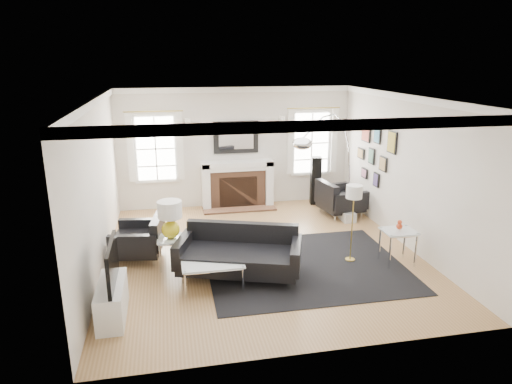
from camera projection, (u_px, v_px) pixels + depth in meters
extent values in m
plane|color=#976A3F|center=(262.00, 253.00, 8.33)|extent=(6.00, 6.00, 0.00)
cube|color=silver|center=(236.00, 147.00, 10.76)|extent=(5.50, 0.04, 2.80)
cube|color=silver|center=(318.00, 245.00, 5.12)|extent=(5.50, 0.04, 2.80)
cube|color=silver|center=(97.00, 187.00, 7.42)|extent=(0.04, 6.00, 2.80)
cube|color=silver|center=(407.00, 172.00, 8.45)|extent=(0.04, 6.00, 2.80)
cube|color=white|center=(263.00, 97.00, 7.55)|extent=(5.50, 6.00, 0.02)
cube|color=white|center=(262.00, 101.00, 7.56)|extent=(5.50, 6.00, 0.12)
cube|color=white|center=(206.00, 186.00, 10.67)|extent=(0.18, 0.38, 1.10)
cube|color=white|center=(268.00, 183.00, 10.95)|extent=(0.18, 0.38, 1.10)
cube|color=white|center=(237.00, 164.00, 10.67)|extent=(1.70, 0.38, 0.12)
cube|color=white|center=(237.00, 168.00, 10.70)|extent=(1.50, 0.34, 0.10)
cube|color=brown|center=(237.00, 188.00, 10.86)|extent=(1.30, 0.30, 0.90)
cube|color=black|center=(238.00, 192.00, 10.79)|extent=(0.90, 0.10, 0.76)
cube|color=brown|center=(239.00, 209.00, 10.73)|extent=(1.70, 0.50, 0.04)
cube|color=black|center=(236.00, 137.00, 10.66)|extent=(1.05, 0.06, 0.75)
cube|color=white|center=(236.00, 138.00, 10.62)|extent=(0.82, 0.02, 0.55)
cube|color=white|center=(156.00, 149.00, 10.37)|extent=(1.00, 0.05, 1.60)
cube|color=white|center=(156.00, 149.00, 10.35)|extent=(0.84, 0.02, 1.44)
cube|color=white|center=(130.00, 148.00, 10.16)|extent=(0.14, 0.05, 1.55)
cube|color=white|center=(180.00, 146.00, 10.37)|extent=(0.14, 0.05, 1.55)
cube|color=white|center=(311.00, 143.00, 11.07)|extent=(1.00, 0.05, 1.60)
cube|color=white|center=(312.00, 143.00, 11.04)|extent=(0.84, 0.02, 1.44)
cube|color=white|center=(290.00, 142.00, 10.86)|extent=(0.14, 0.05, 1.55)
cube|color=white|center=(334.00, 141.00, 11.06)|extent=(0.14, 0.05, 1.55)
cube|color=black|center=(392.00, 142.00, 8.89)|extent=(0.03, 0.34, 0.44)
cube|color=#A78F2C|center=(391.00, 142.00, 8.88)|extent=(0.01, 0.29, 0.39)
cube|color=black|center=(377.00, 134.00, 9.49)|extent=(0.03, 0.28, 0.38)
cube|color=teal|center=(377.00, 134.00, 9.48)|extent=(0.01, 0.23, 0.33)
cube|color=black|center=(366.00, 135.00, 10.03)|extent=(0.03, 0.40, 0.30)
cube|color=#BD4B3A|center=(365.00, 135.00, 10.03)|extent=(0.01, 0.35, 0.25)
cube|color=black|center=(383.00, 164.00, 9.31)|extent=(0.03, 0.30, 0.30)
cube|color=#9F7D48|center=(382.00, 164.00, 9.31)|extent=(0.01, 0.25, 0.25)
cube|color=black|center=(372.00, 156.00, 9.81)|extent=(0.03, 0.26, 0.34)
cube|color=#47765F|center=(371.00, 156.00, 9.81)|extent=(0.01, 0.21, 0.29)
cube|color=black|center=(361.00, 153.00, 10.35)|extent=(0.03, 0.32, 0.24)
cube|color=#9D7A43|center=(360.00, 153.00, 10.34)|extent=(0.01, 0.27, 0.19)
cube|color=black|center=(376.00, 180.00, 9.66)|extent=(0.03, 0.24, 0.30)
cube|color=#4B3A74|center=(375.00, 180.00, 9.65)|extent=(0.01, 0.19, 0.25)
cube|color=black|center=(364.00, 173.00, 10.22)|extent=(0.03, 0.28, 0.22)
cube|color=#AE6580|center=(364.00, 173.00, 10.22)|extent=(0.01, 0.23, 0.17)
cube|color=white|center=(112.00, 301.00, 6.20)|extent=(0.35, 1.00, 0.50)
cube|color=black|center=(112.00, 263.00, 6.06)|extent=(0.05, 1.00, 0.58)
cube|color=black|center=(305.00, 265.00, 7.82)|extent=(3.33, 2.78, 0.01)
cube|color=black|center=(239.00, 259.00, 7.38)|extent=(2.07, 1.45, 0.31)
cube|color=black|center=(242.00, 237.00, 7.69)|extent=(1.83, 0.74, 0.52)
cube|color=black|center=(183.00, 249.00, 7.46)|extent=(0.42, 0.89, 0.40)
cube|color=black|center=(296.00, 255.00, 7.23)|extent=(0.42, 0.89, 0.40)
cube|color=black|center=(138.00, 243.00, 8.04)|extent=(0.92, 0.92, 0.30)
cube|color=black|center=(158.00, 231.00, 8.00)|extent=(0.26, 0.82, 0.51)
cube|color=black|center=(142.00, 229.00, 8.40)|extent=(0.82, 0.24, 0.38)
cube|color=black|center=(132.00, 246.00, 7.62)|extent=(0.82, 0.24, 0.38)
cube|color=black|center=(341.00, 202.00, 10.32)|extent=(0.97, 0.97, 0.32)
cube|color=black|center=(327.00, 194.00, 10.12)|extent=(0.29, 0.85, 0.53)
cube|color=black|center=(351.00, 202.00, 9.91)|extent=(0.85, 0.27, 0.40)
cube|color=black|center=(332.00, 192.00, 10.66)|extent=(0.85, 0.27, 0.40)
cube|color=silver|center=(211.00, 258.00, 7.15)|extent=(0.94, 0.94, 0.02)
cylinder|color=silver|center=(185.00, 285.00, 6.72)|extent=(0.04, 0.04, 0.42)
cylinder|color=silver|center=(243.00, 279.00, 6.88)|extent=(0.04, 0.04, 0.42)
cylinder|color=silver|center=(183.00, 260.00, 7.53)|extent=(0.04, 0.04, 0.42)
cylinder|color=silver|center=(234.00, 256.00, 7.70)|extent=(0.04, 0.04, 0.42)
cube|color=silver|center=(171.00, 238.00, 7.66)|extent=(0.47, 0.47, 0.02)
cylinder|color=silver|center=(160.00, 258.00, 7.51)|extent=(0.04, 0.04, 0.52)
cylinder|color=silver|center=(184.00, 256.00, 7.58)|extent=(0.04, 0.04, 0.52)
cylinder|color=silver|center=(160.00, 249.00, 7.88)|extent=(0.04, 0.04, 0.52)
cylinder|color=silver|center=(183.00, 247.00, 7.95)|extent=(0.04, 0.04, 0.52)
cube|color=silver|center=(399.00, 231.00, 7.76)|extent=(0.55, 0.46, 0.02)
cylinder|color=silver|center=(390.00, 252.00, 7.61)|extent=(0.04, 0.04, 0.61)
cylinder|color=silver|center=(416.00, 250.00, 7.70)|extent=(0.04, 0.04, 0.61)
cylinder|color=silver|center=(380.00, 244.00, 7.98)|extent=(0.04, 0.04, 0.61)
cylinder|color=silver|center=(404.00, 242.00, 8.06)|extent=(0.04, 0.04, 0.61)
sphere|color=yellow|center=(171.00, 229.00, 7.61)|extent=(0.30, 0.30, 0.30)
cylinder|color=yellow|center=(170.00, 221.00, 7.57)|extent=(0.04, 0.04, 0.12)
cylinder|color=white|center=(170.00, 209.00, 7.51)|extent=(0.40, 0.40, 0.28)
sphere|color=#BD3818|center=(399.00, 226.00, 7.73)|extent=(0.11, 0.11, 0.11)
sphere|color=#BD3818|center=(400.00, 222.00, 7.71)|extent=(0.08, 0.08, 0.08)
cube|color=silver|center=(347.00, 216.00, 9.99)|extent=(0.26, 0.42, 0.21)
ellipsoid|color=silver|center=(302.00, 144.00, 8.01)|extent=(0.35, 0.35, 0.21)
cylinder|color=#A38B38|center=(350.00, 260.00, 8.03)|extent=(0.17, 0.17, 0.03)
cylinder|color=#A38B38|center=(352.00, 228.00, 7.86)|extent=(0.02, 0.02, 1.22)
cylinder|color=white|center=(354.00, 192.00, 7.68)|extent=(0.28, 0.28, 0.23)
cube|color=black|center=(316.00, 181.00, 11.02)|extent=(0.27, 0.27, 1.16)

